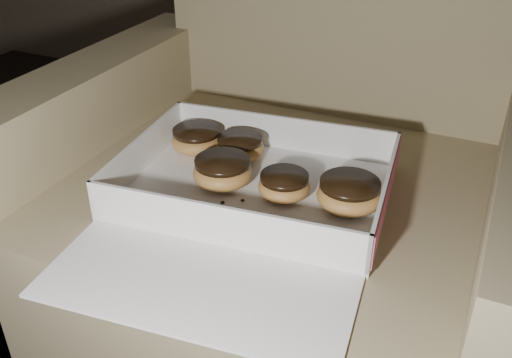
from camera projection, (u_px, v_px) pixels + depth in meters
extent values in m
cube|color=#857355|center=(280.00, 267.00, 1.17)|extent=(0.77, 0.77, 0.45)
cube|color=#857355|center=(108.00, 191.00, 1.28)|extent=(0.13, 0.77, 0.60)
cube|color=#857355|center=(506.00, 298.00, 0.98)|extent=(0.13, 0.77, 0.60)
cube|color=white|center=(256.00, 191.00, 0.99)|extent=(0.47, 0.38, 0.01)
cube|color=white|center=(283.00, 132.00, 1.10)|extent=(0.44, 0.05, 0.07)
cube|color=white|center=(221.00, 225.00, 0.84)|extent=(0.44, 0.05, 0.07)
cube|color=white|center=(142.00, 153.00, 1.03)|extent=(0.04, 0.33, 0.07)
cube|color=white|center=(385.00, 194.00, 0.91)|extent=(0.04, 0.33, 0.07)
cube|color=#D25481|center=(388.00, 195.00, 0.91)|extent=(0.04, 0.32, 0.06)
cube|color=white|center=(196.00, 286.00, 0.78)|extent=(0.45, 0.23, 0.01)
ellipsoid|color=gold|center=(284.00, 187.00, 0.95)|extent=(0.09, 0.09, 0.04)
cylinder|color=black|center=(284.00, 177.00, 0.94)|extent=(0.08, 0.08, 0.01)
ellipsoid|color=gold|center=(197.00, 141.00, 1.09)|extent=(0.10, 0.10, 0.05)
cylinder|color=black|center=(196.00, 131.00, 1.08)|extent=(0.09, 0.09, 0.01)
ellipsoid|color=gold|center=(240.00, 148.00, 1.07)|extent=(0.09, 0.09, 0.04)
cylinder|color=black|center=(240.00, 139.00, 1.06)|extent=(0.08, 0.08, 0.01)
ellipsoid|color=gold|center=(223.00, 173.00, 0.99)|extent=(0.10, 0.10, 0.05)
cylinder|color=black|center=(222.00, 162.00, 0.97)|extent=(0.10, 0.10, 0.01)
ellipsoid|color=gold|center=(349.00, 195.00, 0.92)|extent=(0.11, 0.11, 0.05)
cylinder|color=black|center=(350.00, 184.00, 0.91)|extent=(0.10, 0.10, 0.01)
ellipsoid|color=black|center=(352.00, 217.00, 0.91)|extent=(0.01, 0.01, 0.00)
ellipsoid|color=black|center=(250.00, 216.00, 0.91)|extent=(0.01, 0.01, 0.00)
ellipsoid|color=black|center=(243.00, 200.00, 0.95)|extent=(0.01, 0.01, 0.00)
ellipsoid|color=black|center=(223.00, 202.00, 0.95)|extent=(0.01, 0.01, 0.00)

